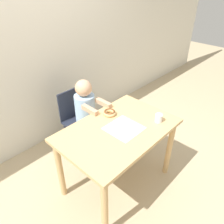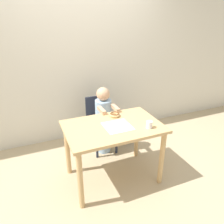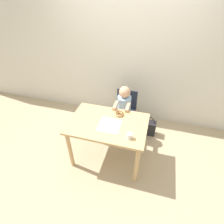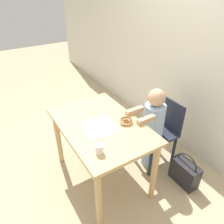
{
  "view_description": "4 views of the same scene",
  "coord_description": "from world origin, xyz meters",
  "px_view_note": "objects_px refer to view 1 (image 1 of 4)",
  "views": [
    {
      "loc": [
        -1.23,
        -1.08,
        2.01
      ],
      "look_at": [
        0.03,
        0.11,
        0.87
      ],
      "focal_mm": 35.0,
      "sensor_mm": 36.0,
      "label": 1
    },
    {
      "loc": [
        -0.88,
        -2.06,
        1.94
      ],
      "look_at": [
        0.03,
        0.11,
        0.87
      ],
      "focal_mm": 35.0,
      "sensor_mm": 36.0,
      "label": 2
    },
    {
      "loc": [
        0.56,
        -1.79,
        2.41
      ],
      "look_at": [
        0.03,
        0.11,
        0.87
      ],
      "focal_mm": 28.0,
      "sensor_mm": 36.0,
      "label": 3
    },
    {
      "loc": [
        1.56,
        -0.83,
        2.0
      ],
      "look_at": [
        0.03,
        0.11,
        0.87
      ],
      "focal_mm": 35.0,
      "sensor_mm": 36.0,
      "label": 4
    }
  ],
  "objects_px": {
    "donut": "(110,113)",
    "cup": "(159,118)",
    "handbag": "(104,124)",
    "child_figure": "(86,118)",
    "chair": "(80,121)"
  },
  "relations": [
    {
      "from": "donut",
      "to": "cup",
      "type": "relative_size",
      "value": 1.64
    },
    {
      "from": "handbag",
      "to": "cup",
      "type": "height_order",
      "value": "cup"
    },
    {
      "from": "child_figure",
      "to": "donut",
      "type": "height_order",
      "value": "child_figure"
    },
    {
      "from": "chair",
      "to": "handbag",
      "type": "bearing_deg",
      "value": 2.61
    },
    {
      "from": "chair",
      "to": "donut",
      "type": "height_order",
      "value": "chair"
    },
    {
      "from": "chair",
      "to": "cup",
      "type": "height_order",
      "value": "cup"
    },
    {
      "from": "handbag",
      "to": "cup",
      "type": "bearing_deg",
      "value": -101.14
    },
    {
      "from": "child_figure",
      "to": "cup",
      "type": "xyz_separation_m",
      "value": [
        0.25,
        -0.82,
        0.27
      ]
    },
    {
      "from": "chair",
      "to": "child_figure",
      "type": "height_order",
      "value": "child_figure"
    },
    {
      "from": "donut",
      "to": "handbag",
      "type": "relative_size",
      "value": 0.33
    },
    {
      "from": "handbag",
      "to": "cup",
      "type": "xyz_separation_m",
      "value": [
        -0.19,
        -0.95,
        0.65
      ]
    },
    {
      "from": "chair",
      "to": "cup",
      "type": "xyz_separation_m",
      "value": [
        0.25,
        -0.93,
        0.37
      ]
    },
    {
      "from": "chair",
      "to": "cup",
      "type": "relative_size",
      "value": 9.95
    },
    {
      "from": "child_figure",
      "to": "donut",
      "type": "xyz_separation_m",
      "value": [
        0.01,
        -0.38,
        0.25
      ]
    },
    {
      "from": "child_figure",
      "to": "donut",
      "type": "relative_size",
      "value": 7.61
    }
  ]
}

